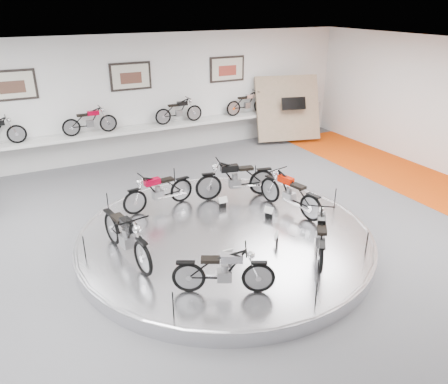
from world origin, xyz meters
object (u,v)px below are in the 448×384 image
bike_d (126,235)px  bike_f (321,234)px  bike_c (158,190)px  bike_a (290,192)px  bike_e (224,270)px  shelf (137,130)px  display_platform (225,238)px  bike_b (236,178)px

bike_d → bike_f: 3.79m
bike_c → bike_d: bike_d is taller
bike_a → bike_e: bearing=114.5°
bike_c → bike_e: bearing=80.3°
shelf → bike_d: size_ratio=6.25×
bike_a → bike_e: size_ratio=1.09×
display_platform → bike_e: size_ratio=4.24×
bike_b → bike_e: bearing=71.0°
bike_c → bike_f: bike_c is taller
bike_b → bike_f: 3.18m
bike_b → bike_f: (0.18, -3.18, -0.07)m
shelf → bike_d: 6.82m
bike_c → display_platform: bearing=108.1°
shelf → bike_b: bike_b is taller
bike_f → bike_a: bearing=19.4°
bike_b → bike_c: 1.97m
bike_b → bike_a: bearing=133.5°
display_platform → bike_e: (-1.00, -1.90, 0.59)m
bike_b → bike_d: bearing=38.1°
display_platform → bike_f: size_ratio=4.17×
shelf → bike_e: size_ratio=7.29×
bike_d → bike_e: bike_d is taller
shelf → bike_c: size_ratio=7.02×
shelf → bike_f: size_ratio=7.16×
display_platform → bike_b: 1.97m
display_platform → bike_f: 2.17m
display_platform → bike_c: 2.10m
bike_d → bike_a: bearing=84.8°
bike_b → bike_c: size_ratio=1.13×
bike_e → bike_f: (2.25, 0.23, 0.01)m
display_platform → bike_b: size_ratio=3.62×
bike_a → bike_d: 4.04m
bike_a → bike_c: bike_a is taller
display_platform → shelf: shelf is taller
bike_d → bike_e: size_ratio=1.17×
bike_b → bike_f: bearing=105.6°
bike_f → bike_e: bearing=132.6°
bike_a → bike_f: bike_a is taller
bike_a → bike_e: 3.56m
bike_c → bike_e: (-0.13, -3.71, -0.02)m
display_platform → bike_b: (1.07, 1.51, 0.67)m
shelf → bike_a: 6.44m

